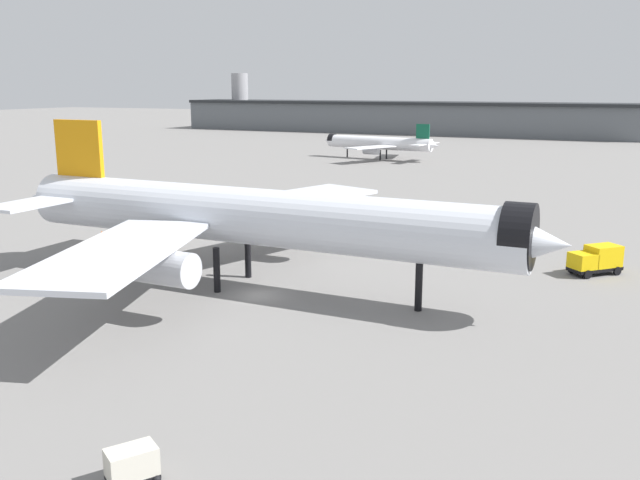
% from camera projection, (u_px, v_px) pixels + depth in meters
% --- Properties ---
extents(ground, '(900.00, 900.00, 0.00)m').
position_uv_depth(ground, '(258.00, 295.00, 63.92)').
color(ground, slate).
extents(airliner_near_gate, '(57.73, 52.81, 15.65)m').
position_uv_depth(airliner_near_gate, '(251.00, 218.00, 65.05)').
color(airliner_near_gate, silver).
rests_on(airliner_near_gate, ground).
extents(airliner_far_taxiway, '(34.51, 31.14, 9.71)m').
position_uv_depth(airliner_far_taxiway, '(379.00, 143.00, 182.28)').
color(airliner_far_taxiway, white).
rests_on(airliner_far_taxiway, ground).
extents(terminal_building, '(191.76, 27.92, 24.95)m').
position_uv_depth(terminal_building, '(390.00, 117.00, 285.62)').
color(terminal_building, slate).
rests_on(terminal_building, ground).
extents(service_truck_front, '(5.52, 5.51, 3.00)m').
position_uv_depth(service_truck_front, '(596.00, 259.00, 70.77)').
color(service_truck_front, black).
rests_on(service_truck_front, ground).
extents(baggage_tug_wing, '(1.94, 3.23, 1.85)m').
position_uv_depth(baggage_tug_wing, '(159.00, 218.00, 96.43)').
color(baggage_tug_wing, black).
rests_on(baggage_tug_wing, ground).
extents(baggage_cart_trailing, '(2.75, 2.87, 1.82)m').
position_uv_depth(baggage_cart_trailing, '(132.00, 464.00, 33.51)').
color(baggage_cart_trailing, black).
rests_on(baggage_cart_trailing, ground).
extents(traffic_cone_near_nose, '(0.57, 0.57, 0.71)m').
position_uv_depth(traffic_cone_near_nose, '(102.00, 233.00, 89.10)').
color(traffic_cone_near_nose, '#F2600C').
rests_on(traffic_cone_near_nose, ground).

